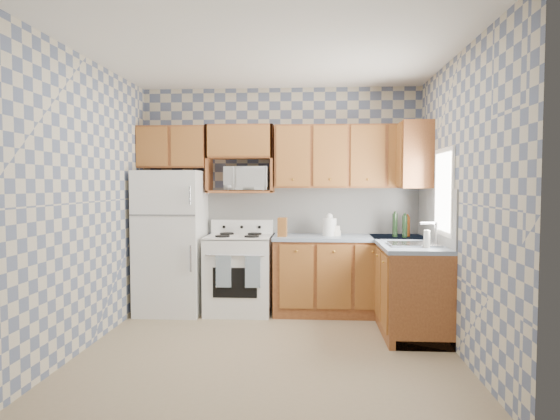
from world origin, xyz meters
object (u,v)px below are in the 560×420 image
Objects in this scene: microwave at (247,178)px; electric_kettle at (329,227)px; stove_body at (239,275)px; refrigerator at (171,242)px.

microwave is 2.51× the size of electric_kettle.
electric_kettle is (1.07, 0.02, 0.57)m from stove_body.
microwave reaches higher than stove_body.
microwave is at bearing 65.56° from stove_body.
refrigerator reaches higher than stove_body.
stove_body is at bearing -178.89° from electric_kettle.
stove_body is at bearing -114.50° from microwave.
stove_body is (0.80, 0.03, -0.39)m from refrigerator.
microwave reaches higher than electric_kettle.
refrigerator reaches higher than electric_kettle.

